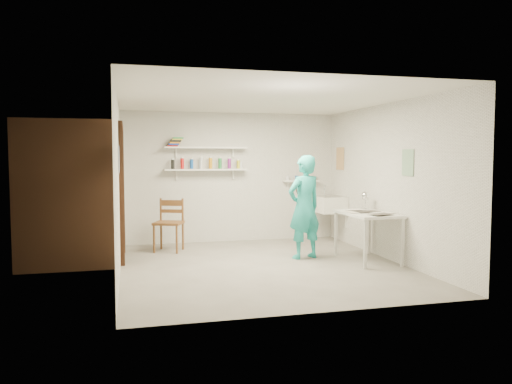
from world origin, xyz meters
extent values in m
cube|color=slate|center=(0.00, 0.00, -0.01)|extent=(4.00, 4.50, 0.02)
cube|color=silver|center=(0.00, 0.00, 2.41)|extent=(4.00, 4.50, 0.02)
cube|color=silver|center=(0.00, 2.26, 1.20)|extent=(4.00, 0.02, 2.40)
cube|color=silver|center=(0.00, -2.26, 1.20)|extent=(4.00, 0.02, 2.40)
cube|color=silver|center=(-2.01, 0.00, 1.20)|extent=(0.02, 4.50, 2.40)
cube|color=silver|center=(2.01, 0.00, 1.20)|extent=(0.02, 4.50, 2.40)
cube|color=black|center=(-1.99, 1.05, 1.00)|extent=(0.02, 0.90, 2.00)
cube|color=brown|center=(-2.70, 1.05, 1.05)|extent=(1.40, 1.50, 2.10)
cube|color=brown|center=(-1.97, 1.05, 2.05)|extent=(0.06, 1.05, 0.10)
cube|color=brown|center=(-1.97, 0.55, 1.00)|extent=(0.06, 0.10, 2.00)
cube|color=brown|center=(-1.97, 1.55, 1.00)|extent=(0.06, 0.10, 2.00)
cube|color=white|center=(-0.50, 2.13, 1.35)|extent=(1.50, 0.22, 0.03)
cube|color=white|center=(-0.50, 2.13, 1.75)|extent=(1.50, 0.22, 0.03)
cube|color=white|center=(1.35, 2.17, 1.12)|extent=(0.70, 0.14, 0.03)
cube|color=#334C7F|center=(-1.99, 0.05, 1.55)|extent=(0.01, 0.28, 0.36)
cube|color=#995933|center=(1.99, 1.80, 1.55)|extent=(0.01, 0.34, 0.42)
cube|color=#3F724C|center=(1.99, -0.55, 1.50)|extent=(0.01, 0.30, 0.38)
cube|color=white|center=(1.75, 1.70, 0.70)|extent=(0.48, 0.60, 0.30)
imported|color=#22AEA8|center=(0.77, 0.38, 0.80)|extent=(0.68, 0.55, 1.61)
cylinder|color=beige|center=(0.84, 0.59, 1.07)|extent=(0.29, 0.12, 0.29)
cube|color=brown|center=(-1.23, 1.49, 0.48)|extent=(0.57, 0.56, 0.95)
cube|color=silver|center=(1.64, -0.03, 0.37)|extent=(0.66, 1.11, 0.74)
sphere|color=white|center=(1.82, 0.41, 0.96)|extent=(0.14, 0.14, 0.14)
cylinder|color=black|center=(-1.11, 2.13, 1.45)|extent=(0.06, 0.06, 0.17)
cylinder|color=red|center=(-0.94, 2.13, 1.45)|extent=(0.06, 0.06, 0.17)
cylinder|color=blue|center=(-0.76, 2.13, 1.45)|extent=(0.06, 0.06, 0.17)
cylinder|color=white|center=(-0.59, 2.13, 1.45)|extent=(0.06, 0.06, 0.17)
cylinder|color=orange|center=(-0.41, 2.13, 1.45)|extent=(0.06, 0.06, 0.17)
cylinder|color=#268C3F|center=(-0.24, 2.13, 1.45)|extent=(0.06, 0.06, 0.17)
cylinder|color=#8C268C|center=(-0.06, 2.13, 1.45)|extent=(0.06, 0.06, 0.17)
cylinder|color=gold|center=(0.11, 2.13, 1.45)|extent=(0.06, 0.06, 0.17)
cube|color=red|center=(-1.10, 2.13, 1.78)|extent=(0.18, 0.14, 0.03)
cube|color=#1933A5|center=(-1.08, 2.13, 1.81)|extent=(0.18, 0.14, 0.03)
cube|color=orange|center=(-1.06, 2.13, 1.83)|extent=(0.18, 0.14, 0.03)
cube|color=black|center=(-1.04, 2.13, 1.86)|extent=(0.18, 0.14, 0.03)
cube|color=yellow|center=(-1.02, 2.13, 1.89)|extent=(0.18, 0.14, 0.03)
cube|color=#338C4C|center=(-1.00, 2.13, 1.92)|extent=(0.18, 0.14, 0.03)
cylinder|color=silver|center=(1.14, 2.17, 1.18)|extent=(0.07, 0.07, 0.09)
cylinder|color=#335999|center=(1.28, 2.17, 1.18)|extent=(0.07, 0.07, 0.09)
cylinder|color=orange|center=(1.42, 2.17, 1.18)|extent=(0.07, 0.07, 0.09)
cylinder|color=#999999|center=(1.56, 2.17, 1.18)|extent=(0.07, 0.07, 0.09)
cube|color=silver|center=(1.64, -0.03, 0.74)|extent=(0.30, 0.22, 0.00)
cube|color=#4C4742|center=(1.64, -0.03, 0.74)|extent=(0.30, 0.22, 0.00)
cube|color=beige|center=(1.64, -0.03, 0.75)|extent=(0.30, 0.22, 0.00)
cube|color=#383330|center=(1.64, -0.03, 0.75)|extent=(0.30, 0.22, 0.00)
cube|color=silver|center=(1.64, -0.03, 0.76)|extent=(0.30, 0.22, 0.00)
cube|color=silver|center=(1.64, -0.03, 0.76)|extent=(0.30, 0.22, 0.00)
cube|color=#4C4742|center=(1.64, -0.03, 0.76)|extent=(0.30, 0.22, 0.00)
camera|label=1|loc=(-1.86, -6.90, 1.58)|focal=35.00mm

